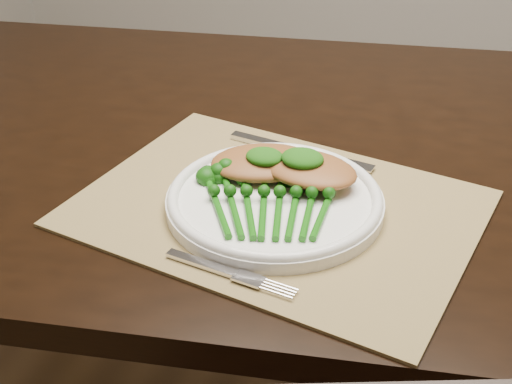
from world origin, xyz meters
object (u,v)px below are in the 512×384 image
(dining_table, at_px, (321,327))
(dinner_plate, at_px, (275,199))
(broccolini_bundle, at_px, (271,206))
(placemat, at_px, (277,208))
(chicken_fillet_left, at_px, (263,162))

(dining_table, relative_size, dinner_plate, 6.10)
(dinner_plate, bearing_deg, broccolini_bundle, -82.05)
(placemat, relative_size, dinner_plate, 1.77)
(dinner_plate, height_order, broccolini_bundle, broccolini_bundle)
(dining_table, xyz_separation_m, chicken_fillet_left, (-0.06, -0.15, 0.41))
(dining_table, bearing_deg, chicken_fillet_left, -122.27)
(dinner_plate, bearing_deg, dining_table, 81.58)
(placemat, bearing_deg, dining_table, 92.77)
(dining_table, xyz_separation_m, broccolini_bundle, (-0.03, -0.23, 0.40))
(dining_table, bearing_deg, broccolini_bundle, -105.02)
(chicken_fillet_left, bearing_deg, dinner_plate, -82.27)
(placemat, relative_size, chicken_fillet_left, 3.50)
(dining_table, relative_size, placemat, 3.44)
(placemat, distance_m, dinner_plate, 0.02)
(placemat, bearing_deg, chicken_fillet_left, 134.58)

